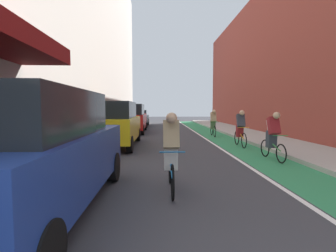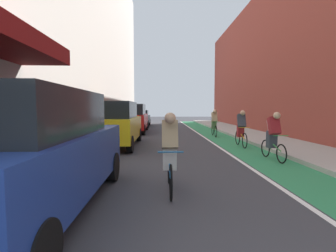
{
  "view_description": "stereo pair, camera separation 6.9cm",
  "coord_description": "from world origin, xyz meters",
  "px_view_note": "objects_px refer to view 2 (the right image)",
  "views": [
    {
      "loc": [
        -0.7,
        0.53,
        1.7
      ],
      "look_at": [
        -0.38,
        8.63,
        1.12
      ],
      "focal_mm": 26.46,
      "sensor_mm": 36.0,
      "label": 1
    },
    {
      "loc": [
        -0.63,
        0.53,
        1.7
      ],
      "look_at": [
        -0.38,
        8.63,
        1.12
      ],
      "focal_mm": 26.46,
      "sensor_mm": 36.0,
      "label": 2
    }
  ],
  "objects_px": {
    "cyclist_mid": "(273,134)",
    "cyclist_far": "(214,122)",
    "parked_sedan_black": "(139,118)",
    "cyclist_trailing": "(241,127)",
    "parked_suv_blue": "(36,151)",
    "parked_suv_yellow_cab": "(116,124)",
    "cyclist_lead": "(170,152)",
    "parked_suv_red": "(132,118)"
  },
  "relations": [
    {
      "from": "cyclist_mid",
      "to": "cyclist_far",
      "type": "xyz_separation_m",
      "value": [
        -0.43,
        6.91,
        0.01
      ]
    },
    {
      "from": "parked_sedan_black",
      "to": "cyclist_trailing",
      "type": "distance_m",
      "value": 13.4
    },
    {
      "from": "parked_suv_blue",
      "to": "parked_suv_yellow_cab",
      "type": "relative_size",
      "value": 1.01
    },
    {
      "from": "parked_suv_yellow_cab",
      "to": "parked_sedan_black",
      "type": "height_order",
      "value": "parked_suv_yellow_cab"
    },
    {
      "from": "cyclist_lead",
      "to": "parked_sedan_black",
      "type": "bearing_deg",
      "value": 96.81
    },
    {
      "from": "parked_suv_red",
      "to": "cyclist_lead",
      "type": "relative_size",
      "value": 2.76
    },
    {
      "from": "parked_sedan_black",
      "to": "cyclist_mid",
      "type": "height_order",
      "value": "cyclist_mid"
    },
    {
      "from": "parked_sedan_black",
      "to": "cyclist_lead",
      "type": "distance_m",
      "value": 18.15
    },
    {
      "from": "parked_sedan_black",
      "to": "cyclist_lead",
      "type": "relative_size",
      "value": 2.61
    },
    {
      "from": "parked_suv_blue",
      "to": "cyclist_mid",
      "type": "relative_size",
      "value": 2.78
    },
    {
      "from": "cyclist_far",
      "to": "cyclist_mid",
      "type": "bearing_deg",
      "value": -86.43
    },
    {
      "from": "cyclist_trailing",
      "to": "parked_suv_yellow_cab",
      "type": "bearing_deg",
      "value": 177.76
    },
    {
      "from": "parked_suv_yellow_cab",
      "to": "cyclist_far",
      "type": "relative_size",
      "value": 2.62
    },
    {
      "from": "parked_sedan_black",
      "to": "cyclist_trailing",
      "type": "xyz_separation_m",
      "value": [
        5.54,
        -12.21,
        0.06
      ]
    },
    {
      "from": "parked_suv_blue",
      "to": "parked_suv_yellow_cab",
      "type": "height_order",
      "value": "same"
    },
    {
      "from": "parked_suv_yellow_cab",
      "to": "cyclist_mid",
      "type": "relative_size",
      "value": 2.75
    },
    {
      "from": "parked_suv_yellow_cab",
      "to": "cyclist_far",
      "type": "bearing_deg",
      "value": 36.28
    },
    {
      "from": "parked_suv_yellow_cab",
      "to": "parked_sedan_black",
      "type": "distance_m",
      "value": 11.99
    },
    {
      "from": "parked_suv_blue",
      "to": "cyclist_mid",
      "type": "distance_m",
      "value": 6.94
    },
    {
      "from": "parked_suv_yellow_cab",
      "to": "cyclist_lead",
      "type": "distance_m",
      "value": 6.41
    },
    {
      "from": "cyclist_mid",
      "to": "cyclist_trailing",
      "type": "distance_m",
      "value": 2.86
    },
    {
      "from": "parked_suv_red",
      "to": "cyclist_trailing",
      "type": "distance_m",
      "value": 8.6
    },
    {
      "from": "parked_suv_red",
      "to": "cyclist_mid",
      "type": "bearing_deg",
      "value": -59.06
    },
    {
      "from": "parked_suv_blue",
      "to": "cyclist_far",
      "type": "height_order",
      "value": "parked_suv_blue"
    },
    {
      "from": "cyclist_mid",
      "to": "cyclist_trailing",
      "type": "height_order",
      "value": "cyclist_trailing"
    },
    {
      "from": "parked_suv_blue",
      "to": "cyclist_far",
      "type": "xyz_separation_m",
      "value": [
        5.23,
        10.93,
        -0.17
      ]
    },
    {
      "from": "parked_sedan_black",
      "to": "cyclist_mid",
      "type": "relative_size",
      "value": 2.72
    },
    {
      "from": "cyclist_trailing",
      "to": "parked_sedan_black",
      "type": "bearing_deg",
      "value": 114.4
    },
    {
      "from": "cyclist_lead",
      "to": "cyclist_far",
      "type": "distance_m",
      "value": 10.34
    },
    {
      "from": "parked_suv_blue",
      "to": "cyclist_lead",
      "type": "distance_m",
      "value": 2.41
    },
    {
      "from": "parked_suv_red",
      "to": "cyclist_mid",
      "type": "distance_m",
      "value": 11.01
    },
    {
      "from": "parked_suv_blue",
      "to": "cyclist_far",
      "type": "relative_size",
      "value": 2.65
    },
    {
      "from": "parked_suv_red",
      "to": "cyclist_lead",
      "type": "xyz_separation_m",
      "value": [
        2.15,
        -12.4,
        -0.21
      ]
    },
    {
      "from": "cyclist_lead",
      "to": "cyclist_mid",
      "type": "xyz_separation_m",
      "value": [
        3.5,
        2.96,
        0.03
      ]
    },
    {
      "from": "cyclist_lead",
      "to": "cyclist_trailing",
      "type": "distance_m",
      "value": 6.73
    },
    {
      "from": "parked_suv_yellow_cab",
      "to": "parked_sedan_black",
      "type": "xyz_separation_m",
      "value": [
        0.0,
        11.99,
        -0.23
      ]
    },
    {
      "from": "parked_suv_yellow_cab",
      "to": "cyclist_trailing",
      "type": "distance_m",
      "value": 5.54
    },
    {
      "from": "parked_suv_yellow_cab",
      "to": "cyclist_trailing",
      "type": "bearing_deg",
      "value": -2.24
    },
    {
      "from": "cyclist_mid",
      "to": "cyclist_far",
      "type": "relative_size",
      "value": 0.95
    },
    {
      "from": "cyclist_far",
      "to": "parked_suv_red",
      "type": "bearing_deg",
      "value": 154.21
    },
    {
      "from": "parked_suv_blue",
      "to": "parked_suv_yellow_cab",
      "type": "xyz_separation_m",
      "value": [
        -0.0,
        7.09,
        -0.0
      ]
    },
    {
      "from": "cyclist_lead",
      "to": "parked_suv_red",
      "type": "bearing_deg",
      "value": 99.86
    }
  ]
}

